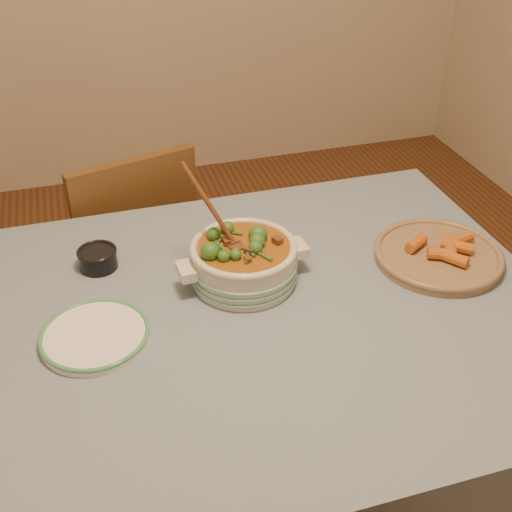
{
  "coord_description": "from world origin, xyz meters",
  "views": [
    {
      "loc": [
        -0.19,
        -1.09,
        1.7
      ],
      "look_at": [
        0.16,
        0.09,
        0.84
      ],
      "focal_mm": 45.0,
      "sensor_mm": 36.0,
      "label": 1
    }
  ],
  "objects": [
    {
      "name": "white_plate",
      "position": [
        -0.22,
        0.01,
        0.77
      ],
      "size": [
        0.31,
        0.31,
        0.02
      ],
      "rotation": [
        0.0,
        0.0,
        0.42
      ],
      "color": "white",
      "rests_on": "dining_table"
    },
    {
      "name": "stew_casserole",
      "position": [
        0.14,
        0.12,
        0.82
      ],
      "size": [
        0.32,
        0.26,
        0.3
      ],
      "rotation": [
        0.0,
        0.0,
        0.06
      ],
      "color": "beige",
      "rests_on": "dining_table"
    },
    {
      "name": "condiment_bowl",
      "position": [
        -0.19,
        0.28,
        0.79
      ],
      "size": [
        0.1,
        0.1,
        0.05
      ],
      "rotation": [
        0.0,
        0.0,
        0.08
      ],
      "color": "black",
      "rests_on": "dining_table"
    },
    {
      "name": "chair_far",
      "position": [
        -0.08,
        0.75,
        0.49
      ],
      "size": [
        0.49,
        0.49,
        0.86
      ],
      "rotation": [
        0.0,
        0.0,
        3.4
      ],
      "color": "#56371A",
      "rests_on": "floor"
    },
    {
      "name": "fried_plate",
      "position": [
        0.64,
        0.06,
        0.78
      ],
      "size": [
        0.38,
        0.38,
        0.05
      ],
      "rotation": [
        0.0,
        0.0,
        0.23
      ],
      "color": "#8D724E",
      "rests_on": "dining_table"
    },
    {
      "name": "dining_table",
      "position": [
        0.0,
        0.0,
        0.66
      ],
      "size": [
        1.68,
        1.08,
        0.76
      ],
      "color": "#5A301D",
      "rests_on": "floor"
    }
  ]
}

